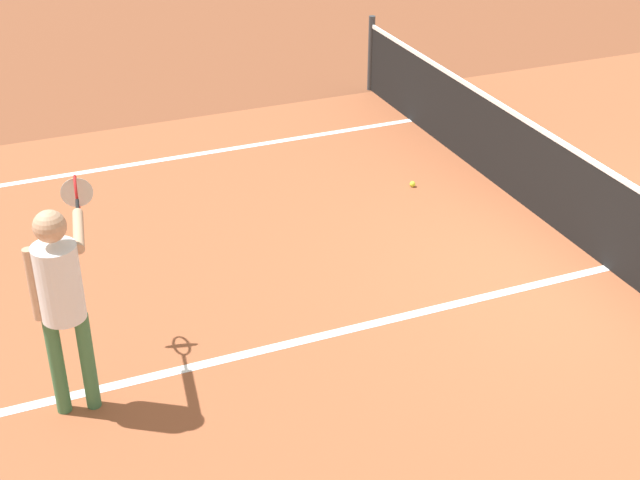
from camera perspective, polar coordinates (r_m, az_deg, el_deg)
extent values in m
plane|color=brown|center=(9.16, 17.65, -1.69)|extent=(60.00, 60.00, 0.00)
cube|color=#9E5433|center=(9.16, 17.65, -1.68)|extent=(10.62, 24.40, 0.00)
cube|color=white|center=(7.71, -1.39, -6.42)|extent=(0.10, 6.40, 0.01)
cylinder|color=#33383D|center=(13.11, 3.24, 11.65)|extent=(0.09, 0.09, 1.07)
cube|color=black|center=(8.94, 18.08, 0.81)|extent=(10.80, 0.02, 0.91)
cube|color=white|center=(8.74, 18.56, 3.58)|extent=(10.80, 0.03, 0.05)
cylinder|color=#3F7247|center=(7.03, -16.22, -7.63)|extent=(0.11, 0.11, 0.84)
cylinder|color=#3F7247|center=(7.02, -14.42, -7.43)|extent=(0.11, 0.11, 0.84)
cylinder|color=white|center=(6.63, -16.12, -2.59)|extent=(0.32, 0.32, 0.59)
sphere|color=tan|center=(6.41, -16.67, 0.83)|extent=(0.23, 0.23, 0.23)
cylinder|color=tan|center=(6.64, -17.59, -2.69)|extent=(0.08, 0.08, 0.57)
cylinder|color=tan|center=(6.75, -14.98, 0.59)|extent=(0.58, 0.16, 0.08)
cylinder|color=black|center=(7.10, -15.03, 2.07)|extent=(0.22, 0.06, 0.03)
torus|color=red|center=(7.32, -15.07, 2.90)|extent=(0.28, 0.06, 0.28)
cylinder|color=silver|center=(7.32, -15.07, 2.90)|extent=(0.04, 0.25, 0.25)
sphere|color=#CCE033|center=(10.34, 5.85, 3.53)|extent=(0.07, 0.07, 0.07)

